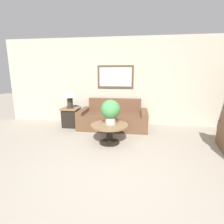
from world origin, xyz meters
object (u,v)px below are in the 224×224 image
Objects in this scene: couch_main at (113,119)px; coffee_table at (109,130)px; side_table at (71,117)px; potted_plant_on_table at (110,111)px; table_lamp at (70,95)px.

couch_main reaches higher than coffee_table.
side_table is at bearing -177.24° from couch_main.
coffee_table is 1.53× the size of potted_plant_on_table.
potted_plant_on_table is at bearing -85.57° from couch_main.
table_lamp reaches higher than potted_plant_on_table.
coffee_table is at bearing -112.14° from potted_plant_on_table.
table_lamp reaches higher than coffee_table.
side_table is at bearing 140.76° from coffee_table.
table_lamp is 1.72m from potted_plant_on_table.
coffee_table is 1.57× the size of table_lamp.
table_lamp reaches higher than side_table.
table_lamp is 0.97× the size of potted_plant_on_table.
side_table is (-1.26, -0.06, 0.02)m from couch_main.
side_table is at bearing 0.00° from table_lamp.
side_table is 1.77m from potted_plant_on_table.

